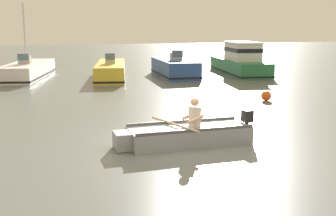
{
  "coord_description": "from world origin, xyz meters",
  "views": [
    {
      "loc": [
        -2.88,
        -9.54,
        2.98
      ],
      "look_at": [
        0.06,
        2.42,
        0.55
      ],
      "focal_mm": 44.78,
      "sensor_mm": 36.0,
      "label": 1
    }
  ],
  "objects_px": {
    "rowboat_with_person": "(186,134)",
    "moored_boat_yellow": "(111,71)",
    "moored_boat_blue": "(175,68)",
    "moored_boat_green": "(240,62)",
    "moored_boat_white": "(28,71)",
    "mooring_buoy": "(266,96)"
  },
  "relations": [
    {
      "from": "moored_boat_green",
      "to": "mooring_buoy",
      "type": "xyz_separation_m",
      "value": [
        -2.81,
        -9.17,
        -0.54
      ]
    },
    {
      "from": "moored_boat_yellow",
      "to": "mooring_buoy",
      "type": "height_order",
      "value": "moored_boat_yellow"
    },
    {
      "from": "moored_boat_white",
      "to": "moored_boat_yellow",
      "type": "height_order",
      "value": "moored_boat_white"
    },
    {
      "from": "moored_boat_yellow",
      "to": "moored_boat_blue",
      "type": "bearing_deg",
      "value": -2.51
    },
    {
      "from": "moored_boat_blue",
      "to": "moored_boat_green",
      "type": "bearing_deg",
      "value": 4.58
    },
    {
      "from": "moored_boat_green",
      "to": "rowboat_with_person",
      "type": "bearing_deg",
      "value": -118.08
    },
    {
      "from": "rowboat_with_person",
      "to": "moored_boat_green",
      "type": "bearing_deg",
      "value": 61.92
    },
    {
      "from": "moored_boat_green",
      "to": "mooring_buoy",
      "type": "height_order",
      "value": "moored_boat_green"
    },
    {
      "from": "moored_boat_white",
      "to": "moored_boat_blue",
      "type": "height_order",
      "value": "moored_boat_white"
    },
    {
      "from": "rowboat_with_person",
      "to": "moored_boat_blue",
      "type": "xyz_separation_m",
      "value": [
        3.38,
        14.07,
        0.23
      ]
    },
    {
      "from": "moored_boat_white",
      "to": "moored_boat_blue",
      "type": "bearing_deg",
      "value": -10.03
    },
    {
      "from": "moored_boat_white",
      "to": "moored_boat_blue",
      "type": "xyz_separation_m",
      "value": [
        8.44,
        -1.49,
        0.07
      ]
    },
    {
      "from": "rowboat_with_person",
      "to": "moored_boat_green",
      "type": "xyz_separation_m",
      "value": [
        7.69,
        14.41,
        0.49
      ]
    },
    {
      "from": "rowboat_with_person",
      "to": "moored_boat_white",
      "type": "distance_m",
      "value": 16.36
    },
    {
      "from": "moored_boat_white",
      "to": "moored_boat_yellow",
      "type": "bearing_deg",
      "value": -15.85
    },
    {
      "from": "moored_boat_white",
      "to": "mooring_buoy",
      "type": "height_order",
      "value": "moored_boat_white"
    },
    {
      "from": "moored_boat_blue",
      "to": "moored_boat_green",
      "type": "relative_size",
      "value": 0.7
    },
    {
      "from": "moored_boat_yellow",
      "to": "moored_boat_blue",
      "type": "xyz_separation_m",
      "value": [
        3.76,
        -0.16,
        0.06
      ]
    },
    {
      "from": "moored_boat_yellow",
      "to": "mooring_buoy",
      "type": "relative_size",
      "value": 16.34
    },
    {
      "from": "rowboat_with_person",
      "to": "moored_boat_yellow",
      "type": "relative_size",
      "value": 0.57
    },
    {
      "from": "rowboat_with_person",
      "to": "moored_boat_yellow",
      "type": "height_order",
      "value": "moored_boat_yellow"
    },
    {
      "from": "moored_boat_white",
      "to": "mooring_buoy",
      "type": "distance_m",
      "value": 14.32
    }
  ]
}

